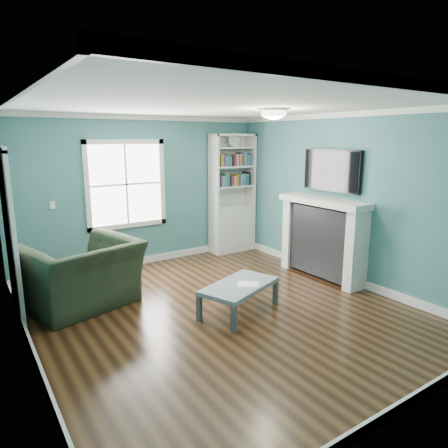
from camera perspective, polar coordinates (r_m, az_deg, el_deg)
floor at (r=5.35m, az=-0.40°, el=-12.31°), size 5.00×5.00×0.00m
room_walls at (r=4.91m, az=-0.43°, el=4.72°), size 5.00×5.00×5.00m
trim at (r=4.97m, az=-0.42°, el=0.78°), size 4.50×5.00×2.60m
window at (r=7.02m, az=-13.79°, el=5.53°), size 1.40×0.06×1.50m
bookshelf at (r=7.88m, az=1.16°, el=2.70°), size 0.90×0.35×2.31m
fireplace at (r=6.58m, az=13.91°, el=-2.11°), size 0.44×1.58×1.30m
tv at (r=6.50m, az=15.13°, el=7.40°), size 0.06×1.10×0.65m
door at (r=5.61m, az=-28.34°, el=-1.09°), size 0.12×0.98×2.17m
ceiling_fixture at (r=5.50m, az=7.11°, el=15.52°), size 0.38×0.38×0.15m
light_switch at (r=6.74m, az=-23.30°, el=2.48°), size 0.08×0.01×0.12m
recliner at (r=5.64m, az=-19.79°, el=-5.32°), size 1.54×1.20×1.19m
coffee_table at (r=5.20m, az=2.20°, el=-9.07°), size 1.19×0.91×0.38m
paper_sheet at (r=5.18m, az=3.45°, el=-8.56°), size 0.35×0.34×0.00m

